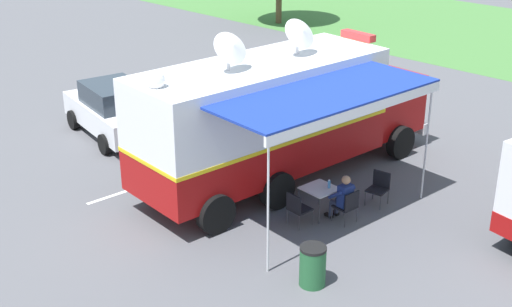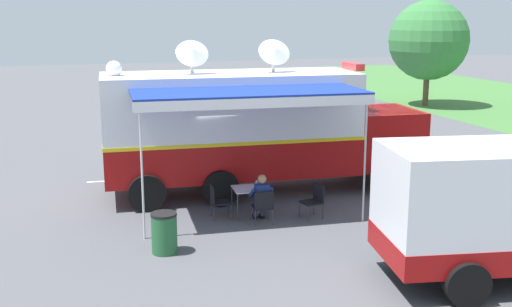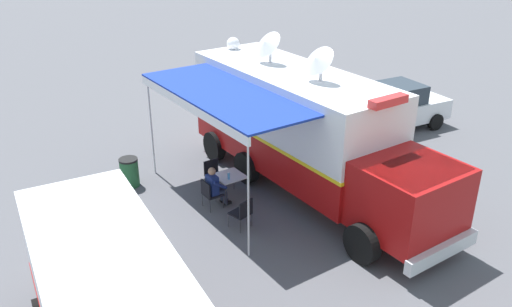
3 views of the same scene
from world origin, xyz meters
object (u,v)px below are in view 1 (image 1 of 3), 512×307
Objects in this scene: folding_chair_at_table at (348,204)px; folding_chair_beside_table at (297,207)px; folding_chair_spare_by_truck at (379,185)px; water_bottle at (329,184)px; command_truck at (283,113)px; folding_table at (320,190)px; seated_responder at (342,197)px; trash_bin at (313,266)px; car_behind_truck at (114,110)px.

folding_chair_at_table is 1.26m from folding_chair_beside_table.
folding_chair_beside_table is 1.00× the size of folding_chair_spare_by_truck.
water_bottle is at bearing 175.93° from folding_chair_at_table.
command_truck is 11.10× the size of folding_chair_beside_table.
folding_chair_spare_by_truck is (0.72, 1.55, -0.16)m from folding_table.
seated_responder is at bearing 12.69° from folding_table.
folding_chair_beside_table is (0.00, -0.85, -0.16)m from folding_table.
folding_chair_spare_by_truck is 4.27m from trash_bin.
folding_chair_spare_by_truck is (-0.08, 1.42, 0.00)m from folding_chair_at_table.
water_bottle is at bearing 47.34° from folding_table.
folding_table is 0.69× the size of seated_responder.
folding_chair_at_table is 1.00× the size of folding_chair_spare_by_truck.
water_bottle is (2.27, -0.73, -1.11)m from command_truck.
seated_responder reaches higher than folding_chair_beside_table.
car_behind_truck is at bearing 177.15° from folding_chair_beside_table.
folding_table is 8.23m from car_behind_truck.
car_behind_truck reaches higher than trash_bin.
folding_chair_at_table is 2.90m from trash_bin.
folding_chair_spare_by_truck is at bearing 106.48° from trash_bin.
water_bottle is 8.39m from car_behind_truck.
seated_responder is (2.72, -0.76, -1.30)m from command_truck.
car_behind_truck is at bearing 168.28° from trash_bin.
folding_chair_at_table is 0.96× the size of trash_bin.
folding_chair_spare_by_truck is 0.70× the size of seated_responder.
car_behind_truck reaches higher than folding_chair_at_table.
trash_bin is (1.13, -2.67, -0.06)m from folding_chair_at_table.
water_bottle is 1.52m from folding_chair_spare_by_truck.
car_behind_truck is at bearing -175.84° from water_bottle.
command_truck is 7.73× the size of seated_responder.
trash_bin is (1.32, -2.68, -0.20)m from seated_responder.
folding_chair_beside_table is 0.70× the size of seated_responder.
seated_responder reaches higher than trash_bin.
folding_table is 0.82m from folding_chair_at_table.
trash_bin is at bearing -11.72° from car_behind_truck.
folding_chair_at_table is 1.00× the size of folding_chair_beside_table.
folding_chair_beside_table is at bearing -121.76° from seated_responder.
folding_chair_spare_by_truck is (2.83, 0.65, -1.43)m from command_truck.
folding_table is 0.63m from seated_responder.
seated_responder is at bearing 3.75° from car_behind_truck.
trash_bin reaches higher than folding_chair_spare_by_truck.
trash_bin is at bearing -63.81° from seated_responder.
folding_chair_beside_table is 8.23m from car_behind_truck.
car_behind_truck is at bearing -176.93° from folding_table.
command_truck reaches higher than seated_responder.
folding_chair_spare_by_truck is at bearing 85.54° from seated_responder.
folding_chair_spare_by_truck is at bearing 93.16° from folding_chair_at_table.
folding_chair_beside_table is at bearing -39.65° from command_truck.
folding_chair_spare_by_truck is at bearing 73.25° from folding_chair_beside_table.
folding_chair_beside_table is at bearing -89.99° from folding_table.
folding_chair_at_table is at bearing 50.56° from folding_chair_beside_table.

